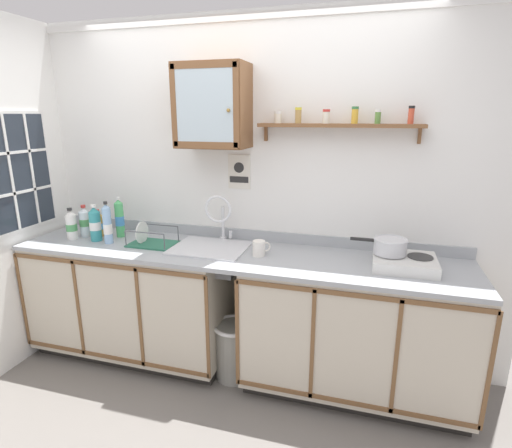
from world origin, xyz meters
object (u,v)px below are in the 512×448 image
(bottle_soda_green_2, at_px, (120,219))
(dish_rack, at_px, (151,241))
(bottle_detergent_teal_4, at_px, (95,224))
(wall_cabinet, at_px, (213,106))
(saucepan, at_px, (390,246))
(bottle_water_blue_3, at_px, (107,225))
(hot_plate_stove, at_px, (404,262))
(mug, at_px, (259,248))
(bottle_juice_amber_5, at_px, (99,225))
(bottle_opaque_white_1, at_px, (71,225))
(trash_bin, at_px, (234,349))
(sink, at_px, (211,250))
(warning_sign, at_px, (239,172))
(bottle_water_clear_0, at_px, (85,222))

(bottle_soda_green_2, relative_size, dish_rack, 0.94)
(bottle_detergent_teal_4, xyz_separation_m, dish_rack, (0.45, 0.03, -0.10))
(dish_rack, relative_size, wall_cabinet, 0.60)
(saucepan, relative_size, bottle_water_blue_3, 1.11)
(hot_plate_stove, xyz_separation_m, bottle_detergent_teal_4, (-2.22, -0.06, 0.09))
(hot_plate_stove, height_order, dish_rack, dish_rack)
(bottle_water_blue_3, relative_size, dish_rack, 0.94)
(hot_plate_stove, xyz_separation_m, dish_rack, (-1.77, -0.03, -0.01))
(saucepan, relative_size, mug, 3.02)
(bottle_juice_amber_5, bearing_deg, bottle_opaque_white_1, -144.46)
(bottle_detergent_teal_4, bearing_deg, mug, 0.89)
(bottle_soda_green_2, distance_m, bottle_juice_amber_5, 0.18)
(hot_plate_stove, distance_m, trash_bin, 1.33)
(sink, distance_m, warning_sign, 0.61)
(sink, distance_m, mug, 0.39)
(bottle_water_clear_0, relative_size, bottle_detergent_teal_4, 0.90)
(saucepan, xyz_separation_m, bottle_opaque_white_1, (-2.33, -0.10, -0.02))
(bottle_opaque_white_1, distance_m, warning_sign, 1.35)
(bottle_water_clear_0, relative_size, bottle_opaque_white_1, 1.03)
(saucepan, xyz_separation_m, bottle_juice_amber_5, (-2.17, 0.01, -0.03))
(bottle_water_clear_0, relative_size, mug, 2.15)
(hot_plate_stove, bearing_deg, bottle_water_blue_3, -177.64)
(saucepan, height_order, bottle_juice_amber_5, bottle_juice_amber_5)
(sink, distance_m, wall_cabinet, 1.01)
(bottle_water_clear_0, relative_size, trash_bin, 0.60)
(hot_plate_stove, height_order, wall_cabinet, wall_cabinet)
(bottle_soda_green_2, bearing_deg, sink, -4.45)
(hot_plate_stove, xyz_separation_m, saucepan, (-0.09, 0.03, 0.09))
(saucepan, xyz_separation_m, dish_rack, (-1.67, -0.06, -0.10))
(bottle_opaque_white_1, xyz_separation_m, mug, (1.49, 0.04, -0.06))
(mug, bearing_deg, bottle_water_blue_3, -177.67)
(bottle_water_clear_0, xyz_separation_m, bottle_juice_amber_5, (0.11, 0.02, -0.02))
(mug, distance_m, trash_bin, 0.78)
(hot_plate_stove, height_order, warning_sign, warning_sign)
(hot_plate_stove, relative_size, mug, 3.27)
(sink, distance_m, bottle_detergent_teal_4, 0.92)
(bottle_soda_green_2, xyz_separation_m, bottle_detergent_teal_4, (-0.12, -0.14, -0.02))
(bottle_opaque_white_1, bearing_deg, hot_plate_stove, 1.79)
(bottle_juice_amber_5, bearing_deg, bottle_detergent_teal_4, -64.99)
(hot_plate_stove, xyz_separation_m, bottle_opaque_white_1, (-2.42, -0.08, 0.07))
(sink, distance_m, bottle_juice_amber_5, 0.96)
(bottle_opaque_white_1, distance_m, bottle_water_blue_3, 0.34)
(mug, bearing_deg, bottle_detergent_teal_4, -179.11)
(sink, bearing_deg, saucepan, 0.15)
(hot_plate_stove, distance_m, warning_sign, 1.31)
(bottle_water_blue_3, bearing_deg, mug, 2.33)
(bottle_water_blue_3, height_order, bottle_juice_amber_5, bottle_water_blue_3)
(saucepan, distance_m, mug, 0.84)
(bottle_opaque_white_1, distance_m, wall_cabinet, 1.42)
(bottle_water_blue_3, height_order, bottle_detergent_teal_4, bottle_water_blue_3)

